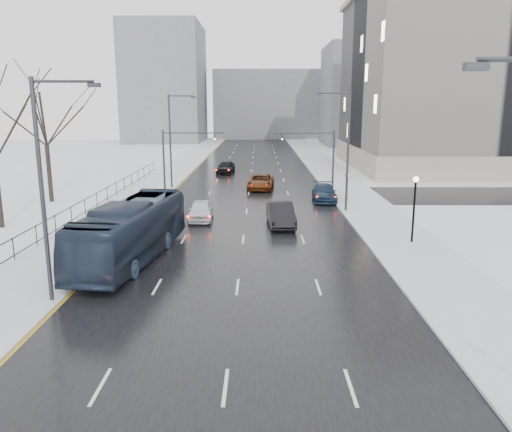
{
  "coord_description": "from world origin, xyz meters",
  "views": [
    {
      "loc": [
        1.07,
        -1.34,
        8.82
      ],
      "look_at": [
        0.89,
        27.13,
        2.5
      ],
      "focal_mm": 35.0,
      "sensor_mm": 36.0,
      "label": 1
    }
  ],
  "objects_px": {
    "mast_signal_right": "(323,154)",
    "mast_signal_left": "(174,154)",
    "sedan_right_far": "(324,193)",
    "lamppost_r_mid": "(415,200)",
    "streetlight_l_near": "(46,181)",
    "sedan_right_cross": "(261,182)",
    "streetlight_r_mid": "(345,145)",
    "streetlight_l_far": "(172,136)",
    "tree_park_e": "(52,203)",
    "sedan_center_far": "(226,167)",
    "sedan_right_near": "(281,214)",
    "tree_park_d": "(2,229)",
    "bus": "(132,231)",
    "sedan_center_near": "(201,210)",
    "no_uturn_sign": "(348,178)"
  },
  "relations": [
    {
      "from": "sedan_right_cross",
      "to": "mast_signal_left",
      "type": "bearing_deg",
      "value": -152.63
    },
    {
      "from": "tree_park_d",
      "to": "sedan_right_far",
      "type": "distance_m",
      "value": 27.29
    },
    {
      "from": "tree_park_d",
      "to": "mast_signal_right",
      "type": "height_order",
      "value": "mast_signal_right"
    },
    {
      "from": "lamppost_r_mid",
      "to": "sedan_right_near",
      "type": "distance_m",
      "value": 9.87
    },
    {
      "from": "tree_park_e",
      "to": "mast_signal_left",
      "type": "xyz_separation_m",
      "value": [
        10.87,
        4.0,
        4.11
      ]
    },
    {
      "from": "lamppost_r_mid",
      "to": "sedan_center_far",
      "type": "height_order",
      "value": "lamppost_r_mid"
    },
    {
      "from": "mast_signal_left",
      "to": "sedan_right_cross",
      "type": "xyz_separation_m",
      "value": [
        8.56,
        3.56,
        -3.27
      ]
    },
    {
      "from": "no_uturn_sign",
      "to": "mast_signal_right",
      "type": "bearing_deg",
      "value": 115.11
    },
    {
      "from": "streetlight_r_mid",
      "to": "bus",
      "type": "relative_size",
      "value": 0.81
    },
    {
      "from": "streetlight_r_mid",
      "to": "lamppost_r_mid",
      "type": "relative_size",
      "value": 2.34
    },
    {
      "from": "no_uturn_sign",
      "to": "sedan_right_near",
      "type": "bearing_deg",
      "value": -125.59
    },
    {
      "from": "tree_park_e",
      "to": "sedan_center_near",
      "type": "xyz_separation_m",
      "value": [
        14.71,
        -7.25,
        0.81
      ]
    },
    {
      "from": "mast_signal_right",
      "to": "mast_signal_left",
      "type": "distance_m",
      "value": 14.65
    },
    {
      "from": "streetlight_l_near",
      "to": "sedan_center_far",
      "type": "distance_m",
      "value": 44.74
    },
    {
      "from": "sedan_center_near",
      "to": "sedan_right_near",
      "type": "height_order",
      "value": "sedan_right_near"
    },
    {
      "from": "mast_signal_right",
      "to": "bus",
      "type": "xyz_separation_m",
      "value": [
        -13.62,
        -21.49,
        -2.35
      ]
    },
    {
      "from": "streetlight_r_mid",
      "to": "streetlight_l_far",
      "type": "xyz_separation_m",
      "value": [
        -16.33,
        12.0,
        0.0
      ]
    },
    {
      "from": "sedan_right_far",
      "to": "sedan_center_far",
      "type": "distance_m",
      "value": 22.02
    },
    {
      "from": "streetlight_r_mid",
      "to": "sedan_right_near",
      "type": "relative_size",
      "value": 1.92
    },
    {
      "from": "streetlight_l_far",
      "to": "lamppost_r_mid",
      "type": "height_order",
      "value": "streetlight_l_far"
    },
    {
      "from": "streetlight_l_near",
      "to": "streetlight_l_far",
      "type": "distance_m",
      "value": 32.0
    },
    {
      "from": "sedan_right_near",
      "to": "lamppost_r_mid",
      "type": "bearing_deg",
      "value": -34.4
    },
    {
      "from": "sedan_center_near",
      "to": "sedan_center_far",
      "type": "height_order",
      "value": "sedan_center_far"
    },
    {
      "from": "sedan_right_cross",
      "to": "no_uturn_sign",
      "type": "bearing_deg",
      "value": -38.7
    },
    {
      "from": "sedan_center_far",
      "to": "sedan_center_near",
      "type": "bearing_deg",
      "value": -83.92
    },
    {
      "from": "streetlight_l_far",
      "to": "sedan_center_far",
      "type": "bearing_deg",
      "value": 68.52
    },
    {
      "from": "tree_park_e",
      "to": "mast_signal_right",
      "type": "height_order",
      "value": "tree_park_e"
    },
    {
      "from": "no_uturn_sign",
      "to": "sedan_center_near",
      "type": "height_order",
      "value": "no_uturn_sign"
    },
    {
      "from": "lamppost_r_mid",
      "to": "sedan_right_far",
      "type": "bearing_deg",
      "value": 104.3
    },
    {
      "from": "streetlight_l_near",
      "to": "sedan_right_cross",
      "type": "height_order",
      "value": "streetlight_l_near"
    },
    {
      "from": "lamppost_r_mid",
      "to": "mast_signal_left",
      "type": "distance_m",
      "value": 25.71
    },
    {
      "from": "mast_signal_right",
      "to": "sedan_center_far",
      "type": "height_order",
      "value": "mast_signal_right"
    },
    {
      "from": "tree_park_e",
      "to": "streetlight_r_mid",
      "type": "height_order",
      "value": "streetlight_r_mid"
    },
    {
      "from": "no_uturn_sign",
      "to": "sedan_right_cross",
      "type": "bearing_deg",
      "value": 136.51
    },
    {
      "from": "streetlight_l_near",
      "to": "sedan_right_far",
      "type": "xyz_separation_m",
      "value": [
        15.37,
        24.91,
        -4.81
      ]
    },
    {
      "from": "mast_signal_left",
      "to": "bus",
      "type": "height_order",
      "value": "mast_signal_left"
    },
    {
      "from": "mast_signal_left",
      "to": "sedan_right_far",
      "type": "bearing_deg",
      "value": -12.02
    },
    {
      "from": "tree_park_e",
      "to": "mast_signal_left",
      "type": "height_order",
      "value": "tree_park_e"
    },
    {
      "from": "streetlight_r_mid",
      "to": "sedan_right_far",
      "type": "bearing_deg",
      "value": 101.15
    },
    {
      "from": "sedan_right_far",
      "to": "lamppost_r_mid",
      "type": "bearing_deg",
      "value": -72.97
    },
    {
      "from": "sedan_right_cross",
      "to": "mast_signal_right",
      "type": "bearing_deg",
      "value": -25.51
    },
    {
      "from": "tree_park_e",
      "to": "mast_signal_right",
      "type": "bearing_deg",
      "value": 8.9
    },
    {
      "from": "streetlight_l_near",
      "to": "sedan_right_cross",
      "type": "bearing_deg",
      "value": 73.42
    },
    {
      "from": "streetlight_r_mid",
      "to": "sedan_right_cross",
      "type": "xyz_separation_m",
      "value": [
        -6.94,
        11.56,
        -4.79
      ]
    },
    {
      "from": "mast_signal_left",
      "to": "no_uturn_sign",
      "type": "relative_size",
      "value": 2.41
    },
    {
      "from": "bus",
      "to": "sedan_right_far",
      "type": "height_order",
      "value": "bus"
    },
    {
      "from": "tree_park_e",
      "to": "sedan_right_cross",
      "type": "height_order",
      "value": "tree_park_e"
    },
    {
      "from": "streetlight_l_far",
      "to": "sedan_center_near",
      "type": "distance_m",
      "value": 16.67
    },
    {
      "from": "bus",
      "to": "sedan_center_far",
      "type": "xyz_separation_m",
      "value": [
        2.94,
        37.72,
        -0.87
      ]
    },
    {
      "from": "mast_signal_right",
      "to": "sedan_right_near",
      "type": "relative_size",
      "value": 1.25
    }
  ]
}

